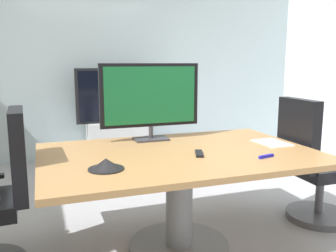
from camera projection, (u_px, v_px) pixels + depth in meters
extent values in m
plane|color=#99999E|center=(189.00, 243.00, 2.82)|extent=(7.17, 7.17, 0.00)
cube|color=#9EB2B7|center=(111.00, 58.00, 5.33)|extent=(6.17, 0.10, 2.90)
cube|color=olive|center=(179.00, 155.00, 2.64)|extent=(1.98, 1.29, 0.04)
cylinder|color=slate|center=(179.00, 203.00, 2.70)|extent=(0.20, 0.20, 0.70)
cylinder|color=slate|center=(179.00, 245.00, 2.76)|extent=(0.76, 0.76, 0.03)
cube|color=black|center=(19.00, 154.00, 2.39)|extent=(0.11, 0.46, 0.60)
cylinder|color=#4C4C51|center=(318.00, 215.00, 3.25)|extent=(0.56, 0.56, 0.06)
cylinder|color=#4C4C51|center=(320.00, 193.00, 3.22)|extent=(0.07, 0.07, 0.36)
cube|color=black|center=(321.00, 169.00, 3.18)|extent=(0.49, 0.49, 0.10)
cube|color=black|center=(298.00, 134.00, 3.04)|extent=(0.10, 0.46, 0.60)
cube|color=black|center=(301.00, 150.00, 3.40)|extent=(0.28, 0.06, 0.03)
cube|color=#333338|center=(151.00, 139.00, 3.04)|extent=(0.28, 0.18, 0.02)
cylinder|color=#333338|center=(151.00, 132.00, 3.03)|extent=(0.04, 0.04, 0.10)
cube|color=black|center=(150.00, 95.00, 2.99)|extent=(0.84, 0.04, 0.52)
cube|color=#14592D|center=(151.00, 95.00, 2.97)|extent=(0.77, 0.01, 0.47)
cube|color=#B7BABC|center=(120.00, 141.00, 5.22)|extent=(0.90, 0.36, 0.55)
cube|color=black|center=(119.00, 95.00, 5.08)|extent=(1.20, 0.06, 0.76)
cube|color=black|center=(119.00, 96.00, 5.05)|extent=(1.12, 0.01, 0.69)
cone|color=black|center=(106.00, 164.00, 2.20)|extent=(0.19, 0.19, 0.07)
cylinder|color=black|center=(106.00, 169.00, 2.20)|extent=(0.22, 0.22, 0.01)
cube|color=black|center=(199.00, 154.00, 2.55)|extent=(0.11, 0.18, 0.02)
cube|color=#1919A5|center=(266.00, 156.00, 2.47)|extent=(0.13, 0.05, 0.02)
cube|color=white|center=(272.00, 143.00, 2.91)|extent=(0.22, 0.30, 0.01)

